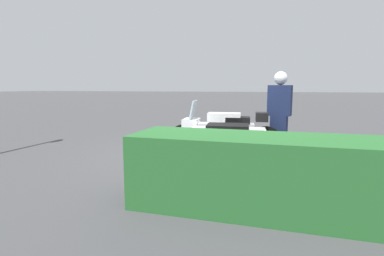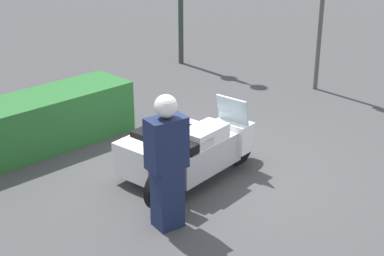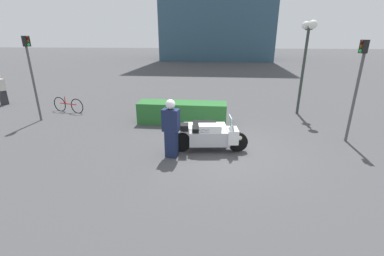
{
  "view_description": "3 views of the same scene",
  "coord_description": "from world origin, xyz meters",
  "px_view_note": "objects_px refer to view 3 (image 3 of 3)",
  "views": [
    {
      "loc": [
        -1.52,
        6.08,
        1.43
      ],
      "look_at": [
        0.21,
        0.3,
        0.6
      ],
      "focal_mm": 28.0,
      "sensor_mm": 36.0,
      "label": 1
    },
    {
      "loc": [
        -5.7,
        -5.44,
        4.02
      ],
      "look_at": [
        -0.58,
        -0.11,
        0.93
      ],
      "focal_mm": 55.0,
      "sensor_mm": 36.0,
      "label": 2
    },
    {
      "loc": [
        -0.11,
        -7.56,
        3.41
      ],
      "look_at": [
        -0.91,
        -0.25,
        0.8
      ],
      "focal_mm": 24.0,
      "sensor_mm": 36.0,
      "label": 3
    }
  ],
  "objects_px": {
    "traffic_light_near": "(358,77)",
    "pedestrian_bystander": "(2,90)",
    "twin_lamp_post": "(307,43)",
    "police_motorcycle": "(209,134)",
    "hedge_bush_curbside": "(182,113)",
    "traffic_light_far": "(31,67)",
    "officer_rider": "(171,127)",
    "bicycle_parked": "(68,105)"
  },
  "relations": [
    {
      "from": "police_motorcycle",
      "to": "hedge_bush_curbside",
      "type": "relative_size",
      "value": 0.66
    },
    {
      "from": "traffic_light_near",
      "to": "bicycle_parked",
      "type": "bearing_deg",
      "value": -17.82
    },
    {
      "from": "traffic_light_near",
      "to": "pedestrian_bystander",
      "type": "height_order",
      "value": "traffic_light_near"
    },
    {
      "from": "hedge_bush_curbside",
      "to": "bicycle_parked",
      "type": "distance_m",
      "value": 5.74
    },
    {
      "from": "twin_lamp_post",
      "to": "pedestrian_bystander",
      "type": "bearing_deg",
      "value": 179.72
    },
    {
      "from": "officer_rider",
      "to": "pedestrian_bystander",
      "type": "bearing_deg",
      "value": -108.37
    },
    {
      "from": "twin_lamp_post",
      "to": "traffic_light_near",
      "type": "relative_size",
      "value": 1.22
    },
    {
      "from": "police_motorcycle",
      "to": "officer_rider",
      "type": "relative_size",
      "value": 1.36
    },
    {
      "from": "police_motorcycle",
      "to": "twin_lamp_post",
      "type": "relative_size",
      "value": 0.59
    },
    {
      "from": "police_motorcycle",
      "to": "bicycle_parked",
      "type": "xyz_separation_m",
      "value": [
        -6.89,
        3.39,
        -0.11
      ]
    },
    {
      "from": "officer_rider",
      "to": "twin_lamp_post",
      "type": "distance_m",
      "value": 7.6
    },
    {
      "from": "hedge_bush_curbside",
      "to": "traffic_light_near",
      "type": "height_order",
      "value": "traffic_light_near"
    },
    {
      "from": "traffic_light_far",
      "to": "pedestrian_bystander",
      "type": "height_order",
      "value": "traffic_light_far"
    },
    {
      "from": "twin_lamp_post",
      "to": "traffic_light_near",
      "type": "xyz_separation_m",
      "value": [
        0.71,
        -3.36,
        -0.97
      ]
    },
    {
      "from": "police_motorcycle",
      "to": "hedge_bush_curbside",
      "type": "xyz_separation_m",
      "value": [
        -1.24,
        2.38,
        -0.02
      ]
    },
    {
      "from": "traffic_light_near",
      "to": "traffic_light_far",
      "type": "xyz_separation_m",
      "value": [
        -12.04,
        1.06,
        0.07
      ]
    },
    {
      "from": "traffic_light_far",
      "to": "police_motorcycle",
      "type": "bearing_deg",
      "value": -5.33
    },
    {
      "from": "traffic_light_far",
      "to": "bicycle_parked",
      "type": "distance_m",
      "value": 2.39
    },
    {
      "from": "officer_rider",
      "to": "twin_lamp_post",
      "type": "relative_size",
      "value": 0.43
    },
    {
      "from": "traffic_light_near",
      "to": "pedestrian_bystander",
      "type": "relative_size",
      "value": 2.13
    },
    {
      "from": "hedge_bush_curbside",
      "to": "traffic_light_far",
      "type": "xyz_separation_m",
      "value": [
        -6.13,
        -0.33,
        1.83
      ]
    },
    {
      "from": "officer_rider",
      "to": "bicycle_parked",
      "type": "bearing_deg",
      "value": -116.87
    },
    {
      "from": "officer_rider",
      "to": "traffic_light_near",
      "type": "height_order",
      "value": "traffic_light_near"
    },
    {
      "from": "hedge_bush_curbside",
      "to": "traffic_light_far",
      "type": "bearing_deg",
      "value": -176.91
    },
    {
      "from": "officer_rider",
      "to": "police_motorcycle",
      "type": "bearing_deg",
      "value": 137.29
    },
    {
      "from": "hedge_bush_curbside",
      "to": "traffic_light_far",
      "type": "relative_size",
      "value": 1.05
    },
    {
      "from": "traffic_light_near",
      "to": "bicycle_parked",
      "type": "height_order",
      "value": "traffic_light_near"
    },
    {
      "from": "traffic_light_far",
      "to": "traffic_light_near",
      "type": "bearing_deg",
      "value": 5.2
    },
    {
      "from": "police_motorcycle",
      "to": "pedestrian_bystander",
      "type": "relative_size",
      "value": 1.53
    },
    {
      "from": "traffic_light_near",
      "to": "police_motorcycle",
      "type": "bearing_deg",
      "value": 5.89
    },
    {
      "from": "traffic_light_near",
      "to": "bicycle_parked",
      "type": "xyz_separation_m",
      "value": [
        -11.56,
        2.4,
        -1.85
      ]
    },
    {
      "from": "police_motorcycle",
      "to": "officer_rider",
      "type": "distance_m",
      "value": 1.47
    },
    {
      "from": "police_motorcycle",
      "to": "traffic_light_far",
      "type": "bearing_deg",
      "value": 157.59
    },
    {
      "from": "police_motorcycle",
      "to": "pedestrian_bystander",
      "type": "distance_m",
      "value": 12.0
    },
    {
      "from": "twin_lamp_post",
      "to": "traffic_light_near",
      "type": "height_order",
      "value": "twin_lamp_post"
    },
    {
      "from": "twin_lamp_post",
      "to": "pedestrian_bystander",
      "type": "distance_m",
      "value": 15.3
    },
    {
      "from": "twin_lamp_post",
      "to": "police_motorcycle",
      "type": "bearing_deg",
      "value": -132.3
    },
    {
      "from": "twin_lamp_post",
      "to": "bicycle_parked",
      "type": "height_order",
      "value": "twin_lamp_post"
    },
    {
      "from": "twin_lamp_post",
      "to": "pedestrian_bystander",
      "type": "height_order",
      "value": "twin_lamp_post"
    },
    {
      "from": "police_motorcycle",
      "to": "pedestrian_bystander",
      "type": "bearing_deg",
      "value": 151.47
    },
    {
      "from": "police_motorcycle",
      "to": "pedestrian_bystander",
      "type": "xyz_separation_m",
      "value": [
        -11.15,
        4.43,
        0.33
      ]
    },
    {
      "from": "twin_lamp_post",
      "to": "pedestrian_bystander",
      "type": "xyz_separation_m",
      "value": [
        -15.11,
        0.07,
        -2.38
      ]
    }
  ]
}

